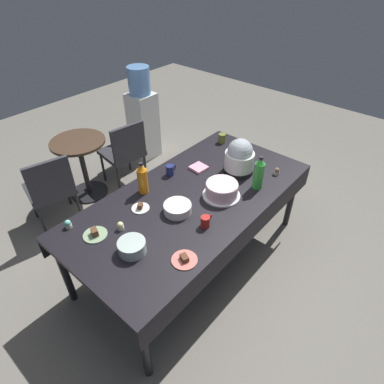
{
  "coord_description": "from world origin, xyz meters",
  "views": [
    {
      "loc": [
        -1.6,
        -1.38,
        2.44
      ],
      "look_at": [
        0.0,
        0.0,
        0.8
      ],
      "focal_mm": 30.21,
      "sensor_mm": 36.0,
      "label": 1
    }
  ],
  "objects_px": {
    "dessert_plate_coral": "(184,259)",
    "soda_bottle_lime_soda": "(259,174)",
    "coffee_mug_red": "(206,221)",
    "water_cooler": "(143,116)",
    "glass_salad_bowl": "(132,247)",
    "cupcake_cocoa": "(68,224)",
    "dessert_plate_white": "(140,207)",
    "coffee_mug_navy": "(170,170)",
    "round_cafe_table": "(81,158)",
    "cupcake_rose": "(277,171)",
    "coffee_mug_olive": "(222,138)",
    "ceramic_snack_bowl": "(178,208)",
    "potluck_table": "(192,202)",
    "cupcake_lemon": "(120,226)",
    "maroon_chair_left": "(50,187)",
    "frosted_layer_cake": "(222,190)",
    "maroon_chair_right": "(124,150)",
    "soda_bottle_orange_juice": "(142,179)",
    "slow_cooker": "(239,157)",
    "dessert_plate_sage": "(95,234)"
  },
  "relations": [
    {
      "from": "glass_salad_bowl",
      "to": "maroon_chair_left",
      "type": "xyz_separation_m",
      "value": [
        0.16,
        1.47,
        -0.3
      ]
    },
    {
      "from": "slow_cooker",
      "to": "dessert_plate_white",
      "type": "xyz_separation_m",
      "value": [
        -0.95,
        0.29,
        -0.14
      ]
    },
    {
      "from": "frosted_layer_cake",
      "to": "cupcake_rose",
      "type": "height_order",
      "value": "frosted_layer_cake"
    },
    {
      "from": "potluck_table",
      "to": "coffee_mug_red",
      "type": "xyz_separation_m",
      "value": [
        -0.2,
        -0.3,
        0.11
      ]
    },
    {
      "from": "round_cafe_table",
      "to": "water_cooler",
      "type": "bearing_deg",
      "value": 7.38
    },
    {
      "from": "frosted_layer_cake",
      "to": "cupcake_cocoa",
      "type": "height_order",
      "value": "frosted_layer_cake"
    },
    {
      "from": "dessert_plate_coral",
      "to": "ceramic_snack_bowl",
      "type": "bearing_deg",
      "value": 47.95
    },
    {
      "from": "dessert_plate_coral",
      "to": "round_cafe_table",
      "type": "xyz_separation_m",
      "value": [
        0.5,
        2.02,
        -0.26
      ]
    },
    {
      "from": "soda_bottle_lime_soda",
      "to": "coffee_mug_red",
      "type": "xyz_separation_m",
      "value": [
        -0.67,
        0.04,
        -0.1
      ]
    },
    {
      "from": "glass_salad_bowl",
      "to": "cupcake_cocoa",
      "type": "xyz_separation_m",
      "value": [
        -0.15,
        0.54,
        -0.01
      ]
    },
    {
      "from": "dessert_plate_white",
      "to": "dessert_plate_coral",
      "type": "distance_m",
      "value": 0.64
    },
    {
      "from": "ceramic_snack_bowl",
      "to": "water_cooler",
      "type": "height_order",
      "value": "water_cooler"
    },
    {
      "from": "coffee_mug_olive",
      "to": "coffee_mug_navy",
      "type": "bearing_deg",
      "value": -179.71
    },
    {
      "from": "slow_cooker",
      "to": "coffee_mug_navy",
      "type": "distance_m",
      "value": 0.64
    },
    {
      "from": "cupcake_rose",
      "to": "cupcake_cocoa",
      "type": "bearing_deg",
      "value": 153.1
    },
    {
      "from": "potluck_table",
      "to": "dessert_plate_white",
      "type": "xyz_separation_m",
      "value": [
        -0.38,
        0.21,
        0.07
      ]
    },
    {
      "from": "dessert_plate_sage",
      "to": "maroon_chair_left",
      "type": "xyz_separation_m",
      "value": [
        0.23,
        1.15,
        -0.27
      ]
    },
    {
      "from": "dessert_plate_coral",
      "to": "soda_bottle_lime_soda",
      "type": "distance_m",
      "value": 1.03
    },
    {
      "from": "cupcake_rose",
      "to": "coffee_mug_olive",
      "type": "distance_m",
      "value": 0.75
    },
    {
      "from": "soda_bottle_orange_juice",
      "to": "coffee_mug_red",
      "type": "distance_m",
      "value": 0.67
    },
    {
      "from": "slow_cooker",
      "to": "dessert_plate_coral",
      "type": "bearing_deg",
      "value": -163.65
    },
    {
      "from": "potluck_table",
      "to": "dessert_plate_sage",
      "type": "height_order",
      "value": "dessert_plate_sage"
    },
    {
      "from": "cupcake_lemon",
      "to": "soda_bottle_orange_juice",
      "type": "distance_m",
      "value": 0.48
    },
    {
      "from": "dessert_plate_coral",
      "to": "maroon_chair_left",
      "type": "distance_m",
      "value": 1.82
    },
    {
      "from": "soda_bottle_orange_juice",
      "to": "cupcake_rose",
      "type": "bearing_deg",
      "value": -36.85
    },
    {
      "from": "maroon_chair_left",
      "to": "dessert_plate_coral",
      "type": "bearing_deg",
      "value": -89.48
    },
    {
      "from": "dessert_plate_coral",
      "to": "water_cooler",
      "type": "bearing_deg",
      "value": 53.92
    },
    {
      "from": "potluck_table",
      "to": "round_cafe_table",
      "type": "xyz_separation_m",
      "value": [
        -0.05,
        1.61,
        -0.19
      ]
    },
    {
      "from": "soda_bottle_lime_soda",
      "to": "coffee_mug_navy",
      "type": "bearing_deg",
      "value": 116.44
    },
    {
      "from": "glass_salad_bowl",
      "to": "dessert_plate_sage",
      "type": "height_order",
      "value": "glass_salad_bowl"
    },
    {
      "from": "dessert_plate_white",
      "to": "soda_bottle_orange_juice",
      "type": "height_order",
      "value": "soda_bottle_orange_juice"
    },
    {
      "from": "coffee_mug_navy",
      "to": "potluck_table",
      "type": "bearing_deg",
      "value": -107.93
    },
    {
      "from": "soda_bottle_orange_juice",
      "to": "soda_bottle_lime_soda",
      "type": "bearing_deg",
      "value": -45.73
    },
    {
      "from": "glass_salad_bowl",
      "to": "coffee_mug_olive",
      "type": "xyz_separation_m",
      "value": [
        1.64,
        0.45,
        0.0
      ]
    },
    {
      "from": "cupcake_lemon",
      "to": "maroon_chair_right",
      "type": "bearing_deg",
      "value": 50.38
    },
    {
      "from": "coffee_mug_red",
      "to": "round_cafe_table",
      "type": "bearing_deg",
      "value": 85.58
    },
    {
      "from": "dessert_plate_coral",
      "to": "cupcake_cocoa",
      "type": "relative_size",
      "value": 2.65
    },
    {
      "from": "frosted_layer_cake",
      "to": "coffee_mug_red",
      "type": "distance_m",
      "value": 0.39
    },
    {
      "from": "coffee_mug_navy",
      "to": "round_cafe_table",
      "type": "distance_m",
      "value": 1.3
    },
    {
      "from": "slow_cooker",
      "to": "cupcake_lemon",
      "type": "height_order",
      "value": "slow_cooker"
    },
    {
      "from": "coffee_mug_olive",
      "to": "maroon_chair_right",
      "type": "height_order",
      "value": "maroon_chair_right"
    },
    {
      "from": "maroon_chair_right",
      "to": "potluck_table",
      "type": "bearing_deg",
      "value": -105.67
    },
    {
      "from": "dessert_plate_white",
      "to": "cupcake_cocoa",
      "type": "relative_size",
      "value": 2.14
    },
    {
      "from": "dessert_plate_white",
      "to": "coffee_mug_navy",
      "type": "relative_size",
      "value": 1.26
    },
    {
      "from": "dessert_plate_coral",
      "to": "maroon_chair_left",
      "type": "bearing_deg",
      "value": 90.52
    },
    {
      "from": "frosted_layer_cake",
      "to": "glass_salad_bowl",
      "type": "height_order",
      "value": "frosted_layer_cake"
    },
    {
      "from": "dessert_plate_white",
      "to": "potluck_table",
      "type": "bearing_deg",
      "value": -29.03
    },
    {
      "from": "cupcake_rose",
      "to": "coffee_mug_olive",
      "type": "height_order",
      "value": "coffee_mug_olive"
    },
    {
      "from": "potluck_table",
      "to": "cupcake_lemon",
      "type": "height_order",
      "value": "cupcake_lemon"
    },
    {
      "from": "coffee_mug_red",
      "to": "water_cooler",
      "type": "bearing_deg",
      "value": 59.3
    }
  ]
}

